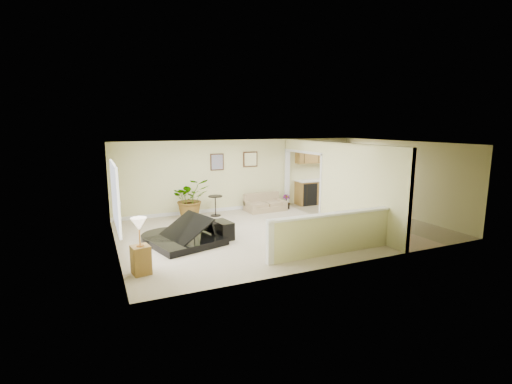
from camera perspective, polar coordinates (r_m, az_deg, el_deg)
name	(u,v)px	position (r m, az deg, el deg)	size (l,w,h in m)	color
floor	(281,230)	(10.87, 3.89, -5.80)	(9.00, 9.00, 0.00)	tan
back_wall	(242,175)	(13.29, -2.11, 2.66)	(9.00, 0.04, 2.50)	beige
front_wall	(348,209)	(8.12, 13.95, -2.50)	(9.00, 0.04, 2.50)	beige
left_wall	(114,200)	(9.40, -21.06, -1.19)	(0.04, 6.00, 2.50)	beige
right_wall	(401,178)	(13.30, 21.37, 1.97)	(0.04, 6.00, 2.50)	beige
ceiling	(282,143)	(10.47, 4.06, 7.47)	(9.00, 6.00, 0.04)	white
kitchen_vinyl	(367,219)	(12.62, 16.67, -3.94)	(2.70, 6.00, 0.01)	tan
interior_partition	(329,183)	(11.75, 11.16, 1.32)	(0.18, 5.99, 2.50)	beige
pony_half_wall	(330,233)	(8.89, 11.36, -6.17)	(3.42, 0.22, 1.00)	beige
left_window	(115,195)	(8.87, -20.86, -0.50)	(0.05, 2.15, 1.45)	white
wall_art_left	(217,162)	(12.88, -6.01, 4.61)	(0.48, 0.04, 0.58)	#3D2516
wall_mirror	(250,159)	(13.32, -0.88, 5.06)	(0.55, 0.04, 0.55)	#3D2516
kitchen_cabinets	(321,181)	(14.60, 10.00, 1.69)	(2.36, 0.65, 2.33)	olive
piano	(183,218)	(9.66, -11.24, -3.98)	(2.26, 2.25, 1.58)	black
piano_bench	(223,230)	(10.04, -5.13, -5.79)	(0.36, 0.71, 0.47)	black
loveseat	(265,202)	(13.21, 1.36, -1.55)	(1.44, 0.87, 0.80)	#9C8463
accent_table	(215,203)	(12.44, -6.26, -1.71)	(0.47, 0.47, 0.69)	black
palm_plant	(191,199)	(12.25, -10.03, -1.01)	(1.19, 1.03, 1.31)	black
small_plant	(286,203)	(13.52, 4.63, -1.66)	(0.38, 0.38, 0.52)	black
lamp_stand	(140,250)	(7.95, -17.36, -8.57)	(0.40, 0.40, 1.18)	olive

